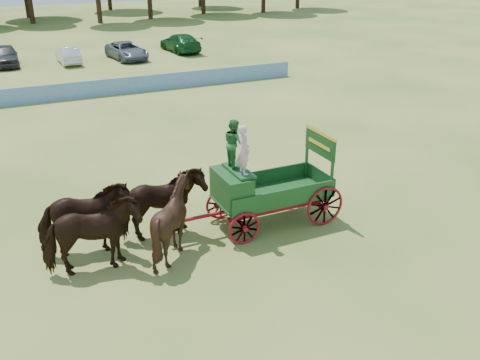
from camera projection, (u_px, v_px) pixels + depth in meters
name	position (u px, v px, depth m)	size (l,w,h in m)	color
ground	(247.00, 206.00, 19.48)	(160.00, 160.00, 0.00)	#AA9F4C
horse_lead_left	(92.00, 236.00, 15.11)	(1.27, 2.78, 2.35)	black
horse_lead_right	(85.00, 220.00, 16.02)	(1.27, 2.78, 2.35)	black
horse_wheel_left	(173.00, 219.00, 16.04)	(1.90, 2.13, 2.35)	black
horse_wheel_right	(162.00, 205.00, 16.95)	(1.27, 2.78, 2.35)	black
farm_dray	(252.00, 181.00, 17.48)	(6.00, 2.00, 3.74)	maroon
sponsor_banner	(109.00, 87.00, 33.81)	(26.00, 0.08, 1.05)	#2166B2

